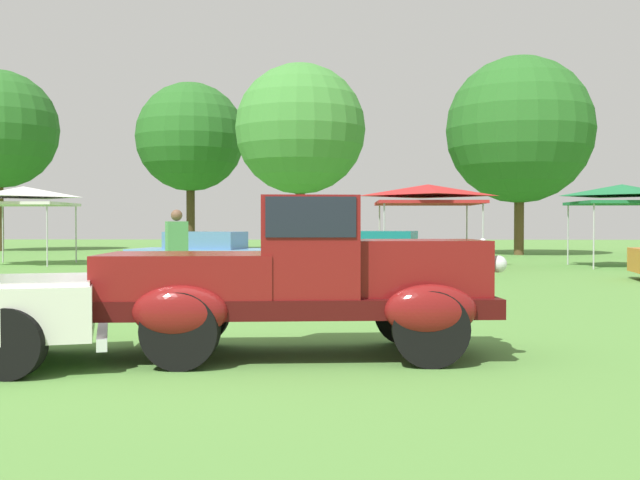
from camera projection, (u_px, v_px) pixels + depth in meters
name	position (u px, v px, depth m)	size (l,w,h in m)	color
ground_plane	(261.00, 357.00, 8.01)	(120.00, 120.00, 0.00)	#568C3D
feature_pickup_truck	(301.00, 275.00, 8.11)	(4.26, 2.08, 1.70)	#400B0B
show_car_skyblue	(211.00, 257.00, 18.63)	(4.14, 2.30, 1.22)	#669EDB
show_car_teal	(387.00, 254.00, 20.40)	(4.24, 2.53, 1.22)	teal
spectator_by_row	(177.00, 250.00, 14.69)	(0.46, 0.39, 1.69)	#283351
canopy_tent_left_field	(23.00, 195.00, 26.26)	(3.01, 3.01, 2.71)	#B7B7BC
canopy_tent_center_field	(428.00, 193.00, 24.87)	(3.37, 3.37, 2.71)	#B7B7BC
canopy_tent_right_field	(622.00, 193.00, 24.83)	(2.99, 2.99, 2.71)	#B7B7BC
treeline_mid_left	(190.00, 137.00, 39.74)	(5.69, 5.69, 8.81)	#47331E
treeline_center	(300.00, 129.00, 33.95)	(5.84, 5.84, 8.58)	brown
treeline_mid_right	(520.00, 130.00, 34.38)	(6.65, 6.65, 9.00)	brown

